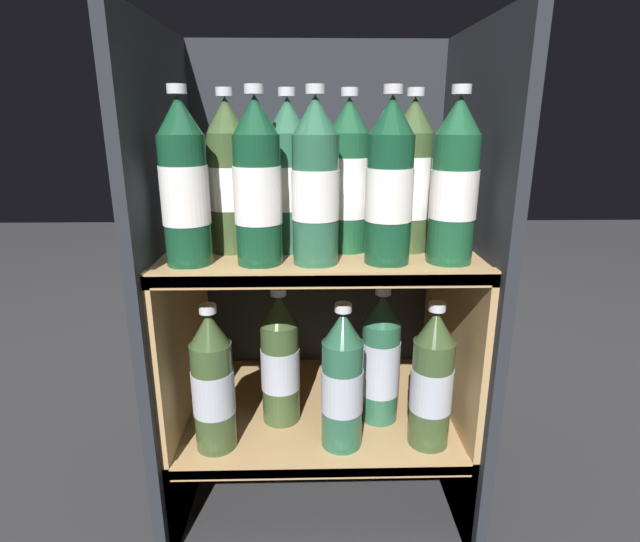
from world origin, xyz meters
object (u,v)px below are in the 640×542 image
Objects in this scene: bottle_upper_back_1 at (288,180)px; bottle_upper_back_2 at (348,180)px; bottle_lower_back_1 at (380,361)px; bottle_upper_back_0 at (229,180)px; bottle_upper_back_3 at (411,180)px; bottle_upper_front_2 at (315,186)px; bottle_upper_front_0 at (184,187)px; bottle_lower_front_1 at (342,383)px; bottle_upper_front_1 at (257,186)px; bottle_upper_front_4 at (454,185)px; bottle_lower_front_0 at (213,384)px; bottle_upper_front_3 at (389,186)px; bottle_lower_front_2 at (432,382)px; bottle_lower_back_0 at (280,362)px.

bottle_upper_back_1 is 0.10m from bottle_upper_back_2.
bottle_upper_back_0 is at bearing -180.00° from bottle_lower_back_1.
bottle_upper_back_3 is (0.11, -0.00, -0.00)m from bottle_upper_back_2.
bottle_upper_front_2 is 1.00× the size of bottle_upper_back_2.
bottle_lower_front_1 is at bearing 0.00° from bottle_upper_front_0.
bottle_upper_back_1 is at bearing 61.41° from bottle_upper_front_1.
bottle_upper_back_2 is 1.00× the size of bottle_upper_back_3.
bottle_upper_front_4 is 1.00× the size of bottle_lower_front_0.
bottle_upper_back_2 reaches higher than bottle_lower_front_0.
bottle_lower_front_0 is at bearing 180.00° from bottle_upper_front_3.
bottle_upper_front_0 is at bearing 180.00° from bottle_upper_front_3.
bottle_upper_front_2 is at bearing 0.00° from bottle_upper_front_0.
bottle_upper_front_1 and bottle_upper_back_1 have the same top height.
bottle_lower_back_0 is (-0.27, 0.08, -0.00)m from bottle_lower_front_2.
bottle_lower_front_2 is (0.30, 0.00, -0.35)m from bottle_upper_front_1.
bottle_upper_back_3 is (0.21, -0.00, -0.00)m from bottle_upper_back_1.
bottle_upper_front_3 is at bearing -27.25° from bottle_upper_back_1.
bottle_lower_front_1 is 0.14m from bottle_lower_back_0.
bottle_upper_back_0 is at bearing 166.76° from bottle_lower_front_2.
bottle_upper_front_0 is 0.43m from bottle_lower_front_1.
bottle_lower_back_0 and bottle_lower_back_1 have the same top height.
bottle_lower_front_1 is (0.05, 0.00, -0.35)m from bottle_upper_front_2.
bottle_upper_front_2 is 0.38m from bottle_lower_back_1.
bottle_upper_back_0 is 1.00× the size of bottle_lower_back_1.
bottle_lower_front_2 and bottle_lower_back_0 have the same top height.
bottle_lower_front_0 is (-0.09, 0.00, -0.35)m from bottle_upper_front_1.
bottle_lower_front_2 and bottle_lower_back_1 have the same top height.
bottle_upper_front_3 is at bearing -121.63° from bottle_upper_back_3.
bottle_upper_front_1 is 0.27m from bottle_upper_back_3.
bottle_upper_front_3 is 1.00× the size of bottle_upper_back_3.
bottle_upper_front_2 is at bearing 0.00° from bottle_lower_front_0.
bottle_upper_back_1 is 1.00× the size of bottle_lower_front_2.
bottle_upper_back_1 and bottle_upper_back_2 have the same top height.
bottle_upper_front_4 is 1.00× the size of bottle_upper_back_0.
bottle_upper_back_3 is (0.05, 0.08, -0.00)m from bottle_upper_front_3.
bottle_upper_front_0 reaches higher than bottle_lower_back_0.
bottle_upper_front_4 is 0.53m from bottle_lower_front_0.
bottle_upper_back_2 is at bearing 17.60° from bottle_upper_front_0.
bottle_upper_back_2 is 1.00× the size of bottle_lower_front_1.
bottle_upper_front_1 is 1.00× the size of bottle_upper_back_3.
bottle_upper_front_3 is 0.46m from bottle_lower_front_0.
bottle_lower_front_1 is (0.09, -0.08, -0.35)m from bottle_upper_back_1.
bottle_upper_front_0 is at bearing -124.31° from bottle_upper_back_0.
bottle_upper_back_2 is (0.26, 0.08, -0.00)m from bottle_upper_front_0.
bottle_upper_front_2 is at bearing 180.00° from bottle_lower_front_1.
bottle_upper_front_4 is at bearing 0.00° from bottle_upper_front_0.
bottle_lower_front_0 is at bearing 180.00° from bottle_upper_front_1.
bottle_upper_back_1 is at bearing 0.00° from bottle_lower_back_0.
bottle_upper_front_2 is 1.00× the size of bottle_lower_back_1.
bottle_upper_front_3 reaches higher than bottle_lower_back_1.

